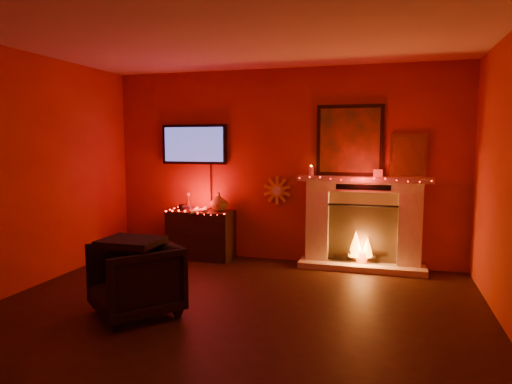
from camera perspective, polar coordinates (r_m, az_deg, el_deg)
room at (r=4.06m, az=-4.84°, el=1.51°), size 5.00×5.00×5.00m
fireplace at (r=6.25m, az=13.13°, el=-2.74°), size 1.72×0.40×2.18m
tv at (r=6.81m, az=-7.71°, el=5.90°), size 1.00×0.07×1.24m
sunburst_clock at (r=6.47m, az=2.64°, el=0.19°), size 0.40×0.03×0.40m
console_table at (r=6.69m, az=-6.79°, el=-4.98°), size 0.92×0.59×0.97m
armchair at (r=4.67m, az=-14.87°, el=-10.51°), size 1.08×1.08×0.71m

